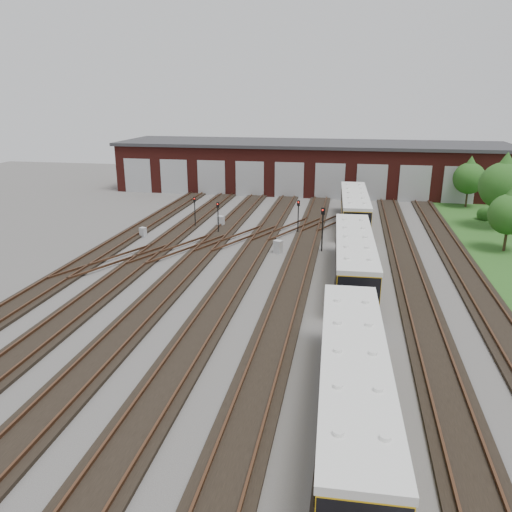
# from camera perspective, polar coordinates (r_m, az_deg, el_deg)

# --- Properties ---
(ground) EXTENTS (120.00, 120.00, 0.00)m
(ground) POSITION_cam_1_polar(r_m,az_deg,el_deg) (30.56, -0.45, -5.72)
(ground) COLOR #42413E
(ground) RESTS_ON ground
(track_network) EXTENTS (30.40, 70.00, 0.33)m
(track_network) POSITION_cam_1_polar(r_m,az_deg,el_deg) (31.08, -0.55, -5.09)
(track_network) COLOR black
(track_network) RESTS_ON ground
(maintenance_shed) EXTENTS (51.00, 12.50, 6.35)m
(maintenance_shed) POSITION_cam_1_polar(r_m,az_deg,el_deg) (68.27, 6.14, 10.19)
(maintenance_shed) COLOR #4D1713
(maintenance_shed) RESTS_ON ground
(metro_train) EXTENTS (2.97, 45.84, 2.84)m
(metro_train) POSITION_cam_1_polar(r_m,az_deg,el_deg) (34.45, 11.13, -0.12)
(metro_train) COLOR black
(metro_train) RESTS_ON ground
(signal_mast_0) EXTENTS (0.26, 0.25, 2.99)m
(signal_mast_0) POSITION_cam_1_polar(r_m,az_deg,el_deg) (48.51, -7.02, 5.46)
(signal_mast_0) COLOR black
(signal_mast_0) RESTS_ON ground
(signal_mast_1) EXTENTS (0.25, 0.23, 2.95)m
(signal_mast_1) POSITION_cam_1_polar(r_m,az_deg,el_deg) (46.04, -4.37, 4.85)
(signal_mast_1) COLOR black
(signal_mast_1) RESTS_ON ground
(signal_mast_2) EXTENTS (0.26, 0.25, 3.12)m
(signal_mast_2) POSITION_cam_1_polar(r_m,az_deg,el_deg) (46.03, 4.85, 4.98)
(signal_mast_2) COLOR black
(signal_mast_2) RESTS_ON ground
(signal_mast_3) EXTENTS (0.32, 0.31, 3.65)m
(signal_mast_3) POSITION_cam_1_polar(r_m,az_deg,el_deg) (40.81, 7.63, 3.67)
(signal_mast_3) COLOR black
(signal_mast_3) RESTS_ON ground
(relay_cabinet_0) EXTENTS (0.66, 0.61, 0.89)m
(relay_cabinet_0) POSITION_cam_1_polar(r_m,az_deg,el_deg) (46.23, -12.78, 2.66)
(relay_cabinet_0) COLOR #A7AAAC
(relay_cabinet_0) RESTS_ON ground
(relay_cabinet_1) EXTENTS (0.75, 0.68, 1.03)m
(relay_cabinet_1) POSITION_cam_1_polar(r_m,az_deg,el_deg) (48.95, -4.05, 3.99)
(relay_cabinet_1) COLOR #A7AAAC
(relay_cabinet_1) RESTS_ON ground
(relay_cabinet_2) EXTENTS (0.79, 0.74, 1.06)m
(relay_cabinet_2) POSITION_cam_1_polar(r_m,az_deg,el_deg) (40.49, 2.53, 1.06)
(relay_cabinet_2) COLOR #A7AAAC
(relay_cabinet_2) RESTS_ON ground
(relay_cabinet_3) EXTENTS (0.79, 0.72, 1.07)m
(relay_cabinet_3) POSITION_cam_1_polar(r_m,az_deg,el_deg) (53.09, 11.70, 4.78)
(relay_cabinet_3) COLOR #A7AAAC
(relay_cabinet_3) RESTS_ON ground
(relay_cabinet_4) EXTENTS (0.77, 0.69, 1.12)m
(relay_cabinet_4) POSITION_cam_1_polar(r_m,az_deg,el_deg) (39.25, 10.90, 0.25)
(relay_cabinet_4) COLOR #A7AAAC
(relay_cabinet_4) RESTS_ON ground
(tree_0) EXTENTS (3.52, 3.52, 5.83)m
(tree_0) POSITION_cam_1_polar(r_m,az_deg,el_deg) (61.68, 23.23, 8.55)
(tree_0) COLOR #2F2515
(tree_0) RESTS_ON ground
(tree_1) EXTENTS (3.30, 3.30, 5.47)m
(tree_1) POSITION_cam_1_polar(r_m,az_deg,el_deg) (45.07, 27.05, 4.76)
(tree_1) COLOR #2F2515
(tree_1) RESTS_ON ground
(tree_2) EXTENTS (4.41, 4.41, 7.30)m
(tree_2) POSITION_cam_1_polar(r_m,az_deg,el_deg) (52.56, 26.50, 7.78)
(tree_2) COLOR #2F2515
(tree_2) RESTS_ON ground
(bush_1) EXTENTS (1.68, 1.68, 1.68)m
(bush_1) POSITION_cam_1_polar(r_m,az_deg,el_deg) (56.42, 24.77, 4.58)
(bush_1) COLOR #1C4D16
(bush_1) RESTS_ON ground
(bush_2) EXTENTS (1.18, 1.18, 1.18)m
(bush_2) POSITION_cam_1_polar(r_m,az_deg,el_deg) (62.32, 25.83, 5.33)
(bush_2) COLOR #1C4D16
(bush_2) RESTS_ON ground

